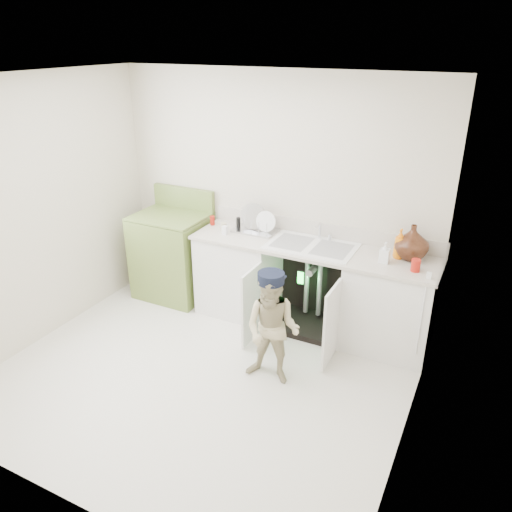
# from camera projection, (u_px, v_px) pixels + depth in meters

# --- Properties ---
(ground) EXTENTS (3.50, 3.50, 0.00)m
(ground) POSITION_uv_depth(u_px,v_px,m) (201.00, 375.00, 4.45)
(ground) COLOR beige
(ground) RESTS_ON ground
(room_shell) EXTENTS (6.00, 5.50, 1.26)m
(room_shell) POSITION_uv_depth(u_px,v_px,m) (194.00, 246.00, 3.94)
(room_shell) COLOR beige
(room_shell) RESTS_ON ground
(counter_run) EXTENTS (2.44, 1.02, 1.22)m
(counter_run) POSITION_uv_depth(u_px,v_px,m) (313.00, 285.00, 5.01)
(counter_run) COLOR white
(counter_run) RESTS_ON ground
(avocado_stove) EXTENTS (0.78, 0.65, 1.21)m
(avocado_stove) POSITION_uv_depth(u_px,v_px,m) (173.00, 254.00, 5.66)
(avocado_stove) COLOR olive
(avocado_stove) RESTS_ON ground
(repair_worker) EXTENTS (0.51, 0.83, 1.02)m
(repair_worker) POSITION_uv_depth(u_px,v_px,m) (272.00, 329.00, 4.20)
(repair_worker) COLOR #C3B18C
(repair_worker) RESTS_ON ground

